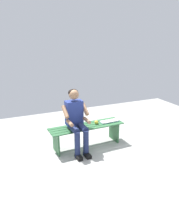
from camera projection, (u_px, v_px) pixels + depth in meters
ground_plane at (55, 184)px, 3.70m from camera, size 10.00×7.00×0.04m
bench_near at (87, 131)px, 4.82m from camera, size 1.62×0.48×0.47m
person_seated at (76, 119)px, 4.52m from camera, size 0.50×0.69×1.27m
apple at (96, 122)px, 4.86m from camera, size 0.08×0.08×0.08m
book_open at (109, 121)px, 5.00m from camera, size 0.42×0.17×0.02m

